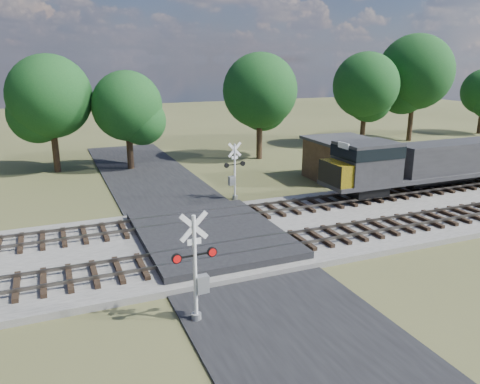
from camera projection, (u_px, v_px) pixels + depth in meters
name	position (u px, v px, depth m)	size (l,w,h in m)	color
ground	(213.00, 245.00, 23.81)	(160.00, 160.00, 0.00)	#434725
ballast_bed	(368.00, 215.00, 27.90)	(140.00, 10.00, 0.30)	gray
road	(213.00, 244.00, 23.80)	(7.00, 60.00, 0.08)	black
crossing_panel	(210.00, 236.00, 24.17)	(7.00, 9.00, 0.62)	#262628
track_near	(286.00, 242.00, 23.07)	(140.00, 2.60, 0.33)	black
track_far	(246.00, 213.00, 27.51)	(140.00, 2.60, 0.33)	black
crossing_signal_near	(198.00, 277.00, 16.46)	(1.67, 0.36, 4.15)	silver
crossing_signal_far	(234.00, 176.00, 31.09)	(1.57, 0.37, 3.90)	silver
equipment_shed	(340.00, 159.00, 36.49)	(4.91, 4.91, 3.26)	#402C1B
treeline	(219.00, 88.00, 43.34)	(79.03, 10.37, 11.91)	black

